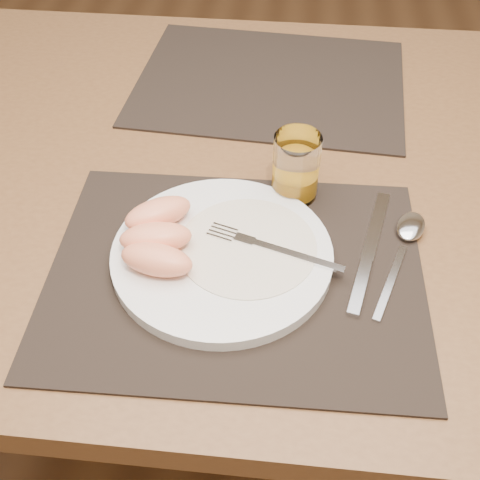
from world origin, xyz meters
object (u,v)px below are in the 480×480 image
object	(u,v)px
placemat_far	(270,82)
table	(269,205)
placemat_near	(236,273)
juice_glass	(296,170)
plate	(222,255)
fork	(263,245)
knife	(367,260)
spoon	(408,234)

from	to	relation	value
placemat_far	table	bearing A→B (deg)	-85.81
table	placemat_near	world-z (taller)	placemat_near
juice_glass	placemat_far	bearing A→B (deg)	100.14
placemat_near	placemat_far	xyz separation A→B (m)	(0.01, 0.44, 0.00)
plate	fork	size ratio (longest dim) A/B	1.57
plate	knife	bearing A→B (deg)	4.83
plate	juice_glass	world-z (taller)	juice_glass
spoon	plate	bearing A→B (deg)	-164.87
placemat_far	knife	distance (m)	0.43
fork	spoon	size ratio (longest dim) A/B	0.91
plate	juice_glass	distance (m)	0.16
table	juice_glass	world-z (taller)	juice_glass
knife	juice_glass	xyz separation A→B (m)	(-0.09, 0.12, 0.04)
fork	knife	bearing A→B (deg)	1.44
placemat_near	fork	bearing A→B (deg)	45.18
table	plate	size ratio (longest dim) A/B	5.19
table	fork	world-z (taller)	fork
knife	fork	bearing A→B (deg)	-178.56
fork	knife	world-z (taller)	fork
juice_glass	plate	bearing A→B (deg)	-122.15
placemat_near	knife	size ratio (longest dim) A/B	2.07
juice_glass	placemat_near	bearing A→B (deg)	-113.07
placemat_far	spoon	xyz separation A→B (m)	(0.20, -0.36, 0.01)
plate	spoon	xyz separation A→B (m)	(0.23, 0.06, -0.00)
knife	juice_glass	world-z (taller)	juice_glass
table	fork	size ratio (longest dim) A/B	8.17
table	placemat_near	size ratio (longest dim) A/B	3.11
placemat_near	knife	world-z (taller)	knife
placemat_near	placemat_far	world-z (taller)	same
table	fork	distance (m)	0.22
juice_glass	table	bearing A→B (deg)	117.02
placemat_near	spoon	distance (m)	0.23
plate	juice_glass	xyz separation A→B (m)	(0.08, 0.13, 0.03)
placemat_far	fork	distance (m)	0.41
table	juice_glass	xyz separation A→B (m)	(0.04, -0.07, 0.13)
spoon	juice_glass	xyz separation A→B (m)	(-0.15, 0.07, 0.04)
placemat_far	juice_glass	size ratio (longest dim) A/B	4.79
table	placemat_near	xyz separation A→B (m)	(-0.03, -0.22, 0.09)
plate	spoon	world-z (taller)	plate
table	spoon	size ratio (longest dim) A/B	7.45
fork	spoon	world-z (taller)	fork
placemat_near	placemat_far	size ratio (longest dim) A/B	1.00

